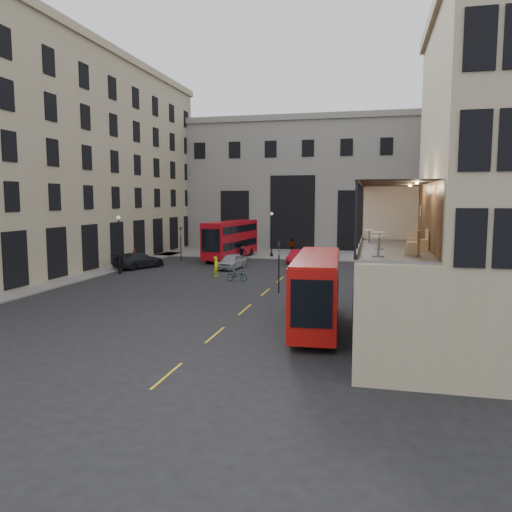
% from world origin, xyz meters
% --- Properties ---
extents(ground, '(140.00, 140.00, 0.00)m').
position_xyz_m(ground, '(0.00, 0.00, 0.00)').
color(ground, black).
rests_on(ground, ground).
extents(host_building_main, '(7.26, 11.40, 15.10)m').
position_xyz_m(host_building_main, '(9.95, 0.00, 7.79)').
color(host_building_main, tan).
rests_on(host_building_main, ground).
extents(host_frontage, '(3.00, 11.00, 4.50)m').
position_xyz_m(host_frontage, '(6.50, 0.00, 2.25)').
color(host_frontage, tan).
rests_on(host_frontage, ground).
extents(cafe_floor, '(3.00, 10.00, 0.10)m').
position_xyz_m(cafe_floor, '(6.50, 0.00, 4.55)').
color(cafe_floor, slate).
rests_on(cafe_floor, host_frontage).
extents(building_left, '(14.60, 50.60, 22.00)m').
position_xyz_m(building_left, '(-26.96, 20.00, 11.38)').
color(building_left, tan).
rests_on(building_left, ground).
extents(gateway, '(35.00, 10.60, 18.00)m').
position_xyz_m(gateway, '(-5.00, 47.99, 9.39)').
color(gateway, gray).
rests_on(gateway, ground).
extents(building_right, '(16.60, 18.60, 20.00)m').
position_xyz_m(building_right, '(20.00, 39.97, 10.39)').
color(building_right, '#ACA28B').
rests_on(building_right, ground).
extents(pavement_far, '(40.00, 12.00, 0.12)m').
position_xyz_m(pavement_far, '(-6.00, 38.00, 0.06)').
color(pavement_far, slate).
rests_on(pavement_far, ground).
extents(pavement_left, '(8.00, 48.00, 0.12)m').
position_xyz_m(pavement_left, '(-22.00, 12.00, 0.06)').
color(pavement_left, slate).
rests_on(pavement_left, ground).
extents(traffic_light_near, '(0.16, 0.20, 3.80)m').
position_xyz_m(traffic_light_near, '(-1.00, 12.00, 2.42)').
color(traffic_light_near, black).
rests_on(traffic_light_near, ground).
extents(traffic_light_far, '(0.16, 0.20, 3.80)m').
position_xyz_m(traffic_light_far, '(-15.00, 28.00, 2.42)').
color(traffic_light_far, black).
rests_on(traffic_light_far, ground).
extents(street_lamp_a, '(0.36, 0.36, 5.33)m').
position_xyz_m(street_lamp_a, '(-17.00, 18.00, 2.39)').
color(street_lamp_a, black).
rests_on(street_lamp_a, ground).
extents(street_lamp_b, '(0.36, 0.36, 5.33)m').
position_xyz_m(street_lamp_b, '(-6.00, 34.00, 2.39)').
color(street_lamp_b, black).
rests_on(street_lamp_b, ground).
extents(bus_near, '(2.81, 9.82, 3.87)m').
position_xyz_m(bus_near, '(2.80, 2.65, 2.18)').
color(bus_near, '#B00F0C').
rests_on(bus_near, ground).
extents(bus_far, '(3.69, 11.11, 4.35)m').
position_xyz_m(bus_far, '(-10.18, 31.20, 2.44)').
color(bus_far, '#A80B14').
rests_on(bus_far, ground).
extents(car_a, '(2.31, 4.57, 1.49)m').
position_xyz_m(car_a, '(-7.89, 23.48, 0.75)').
color(car_a, '#969A9E').
rests_on(car_a, ground).
extents(car_b, '(1.88, 4.59, 1.48)m').
position_xyz_m(car_b, '(-2.13, 29.13, 0.74)').
color(car_b, maroon).
rests_on(car_b, ground).
extents(car_c, '(4.24, 5.88, 1.58)m').
position_xyz_m(car_c, '(-17.00, 21.85, 0.79)').
color(car_c, black).
rests_on(car_c, ground).
extents(bicycle, '(1.74, 0.66, 0.90)m').
position_xyz_m(bicycle, '(-5.42, 16.52, 0.45)').
color(bicycle, gray).
rests_on(bicycle, ground).
extents(cyclist, '(0.55, 0.72, 1.79)m').
position_xyz_m(cyclist, '(-7.81, 18.30, 0.90)').
color(cyclist, '#CADD17').
rests_on(cyclist, ground).
extents(pedestrian_a, '(0.95, 0.79, 1.80)m').
position_xyz_m(pedestrian_a, '(-14.47, 35.63, 0.90)').
color(pedestrian_a, gray).
rests_on(pedestrian_a, ground).
extents(pedestrian_b, '(1.42, 1.30, 1.92)m').
position_xyz_m(pedestrian_b, '(-8.67, 30.44, 0.96)').
color(pedestrian_b, gray).
rests_on(pedestrian_b, ground).
extents(pedestrian_c, '(1.14, 0.72, 1.80)m').
position_xyz_m(pedestrian_c, '(-4.36, 39.21, 0.90)').
color(pedestrian_c, gray).
rests_on(pedestrian_c, ground).
extents(pedestrian_d, '(0.76, 0.91, 1.59)m').
position_xyz_m(pedestrian_d, '(5.89, 30.39, 0.79)').
color(pedestrian_d, gray).
rests_on(pedestrian_d, ground).
extents(pedestrian_e, '(0.54, 0.76, 1.95)m').
position_xyz_m(pedestrian_e, '(-19.00, 24.88, 0.98)').
color(pedestrian_e, gray).
rests_on(pedestrian_e, ground).
extents(cafe_table_near, '(0.64, 0.64, 0.80)m').
position_xyz_m(cafe_table_near, '(5.83, -3.72, 5.13)').
color(cafe_table_near, beige).
rests_on(cafe_table_near, cafe_floor).
extents(cafe_table_mid, '(0.61, 0.61, 0.77)m').
position_xyz_m(cafe_table_mid, '(5.89, -0.72, 5.11)').
color(cafe_table_mid, white).
rests_on(cafe_table_mid, cafe_floor).
extents(cafe_table_far, '(0.54, 0.54, 0.68)m').
position_xyz_m(cafe_table_far, '(5.43, 2.31, 5.05)').
color(cafe_table_far, white).
rests_on(cafe_table_far, cafe_floor).
extents(cafe_chair_a, '(0.58, 0.58, 0.97)m').
position_xyz_m(cafe_chair_a, '(7.16, -2.86, 4.89)').
color(cafe_chair_a, '#DDBC7F').
rests_on(cafe_chair_a, cafe_floor).
extents(cafe_chair_b, '(0.52, 0.52, 0.94)m').
position_xyz_m(cafe_chair_b, '(7.67, -1.08, 4.89)').
color(cafe_chair_b, '#DBB57E').
rests_on(cafe_chair_b, cafe_floor).
extents(cafe_chair_c, '(0.45, 0.45, 0.79)m').
position_xyz_m(cafe_chair_c, '(7.41, 0.56, 4.84)').
color(cafe_chair_c, '#D8AD7D').
rests_on(cafe_chair_c, cafe_floor).
extents(cafe_chair_d, '(0.47, 0.47, 0.93)m').
position_xyz_m(cafe_chair_d, '(7.54, 2.78, 4.88)').
color(cafe_chair_d, '#DCAC7F').
rests_on(cafe_chair_d, cafe_floor).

